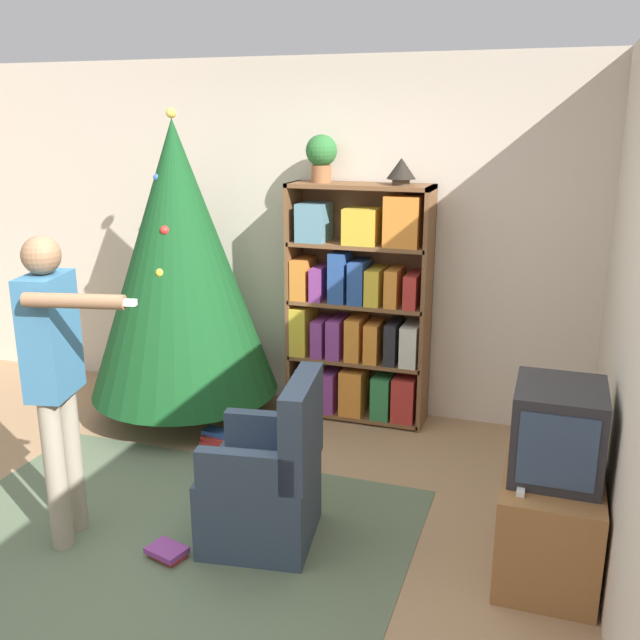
% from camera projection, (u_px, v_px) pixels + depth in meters
% --- Properties ---
extents(ground_plane, '(14.00, 14.00, 0.00)m').
position_uv_depth(ground_plane, '(189.00, 568.00, 3.58)').
color(ground_plane, '#9E7A56').
extents(wall_back, '(8.00, 0.10, 2.60)m').
position_uv_depth(wall_back, '(331.00, 239.00, 5.34)').
color(wall_back, beige).
rests_on(wall_back, ground_plane).
extents(area_rug, '(2.60, 1.88, 0.01)m').
position_uv_depth(area_rug, '(166.00, 536.00, 3.84)').
color(area_rug, '#56664C').
rests_on(area_rug, ground_plane).
extents(bookshelf, '(1.02, 0.32, 1.74)m').
position_uv_depth(bookshelf, '(358.00, 311.00, 5.17)').
color(bookshelf, brown).
rests_on(bookshelf, ground_plane).
extents(tv_stand, '(0.47, 0.76, 0.52)m').
position_uv_depth(tv_stand, '(549.00, 521.00, 3.51)').
color(tv_stand, '#996638').
rests_on(tv_stand, ground_plane).
extents(television, '(0.41, 0.48, 0.45)m').
position_uv_depth(television, '(558.00, 431.00, 3.37)').
color(television, '#28282D').
rests_on(television, tv_stand).
extents(game_remote, '(0.04, 0.12, 0.02)m').
position_uv_depth(game_remote, '(521.00, 489.00, 3.27)').
color(game_remote, white).
rests_on(game_remote, tv_stand).
extents(christmas_tree, '(1.36, 1.36, 2.24)m').
position_uv_depth(christmas_tree, '(179.00, 261.00, 5.06)').
color(christmas_tree, '#4C3323').
rests_on(christmas_tree, ground_plane).
extents(armchair, '(0.64, 0.64, 0.92)m').
position_uv_depth(armchair, '(267.00, 484.00, 3.74)').
color(armchair, '#334256').
rests_on(armchair, ground_plane).
extents(standing_person, '(0.69, 0.46, 1.63)m').
position_uv_depth(standing_person, '(55.00, 367.00, 3.58)').
color(standing_person, '#9E937F').
rests_on(standing_person, ground_plane).
extents(potted_plant, '(0.22, 0.22, 0.33)m').
position_uv_depth(potted_plant, '(321.00, 155.00, 4.96)').
color(potted_plant, '#935B38').
rests_on(potted_plant, bookshelf).
extents(table_lamp, '(0.20, 0.20, 0.18)m').
position_uv_depth(table_lamp, '(401.00, 170.00, 4.81)').
color(table_lamp, '#473828').
rests_on(table_lamp, bookshelf).
extents(book_pile_near_tree, '(0.23, 0.18, 0.12)m').
position_uv_depth(book_pile_near_tree, '(219.00, 439.00, 4.87)').
color(book_pile_near_tree, '#232328').
rests_on(book_pile_near_tree, ground_plane).
extents(book_pile_by_chair, '(0.22, 0.19, 0.06)m').
position_uv_depth(book_pile_by_chair, '(167.00, 552.00, 3.65)').
color(book_pile_by_chair, '#B22D28').
rests_on(book_pile_by_chair, ground_plane).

